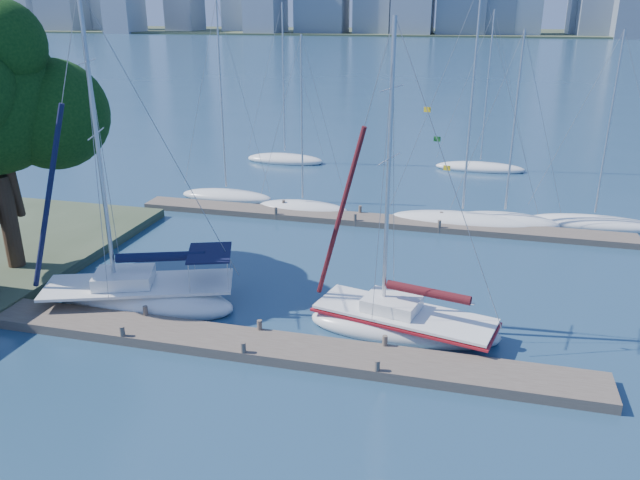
# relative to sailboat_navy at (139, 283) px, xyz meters

# --- Properties ---
(ground) EXTENTS (700.00, 700.00, 0.00)m
(ground) POSITION_rel_sailboat_navy_xyz_m (6.13, -2.46, -1.04)
(ground) COLOR navy
(ground) RESTS_ON ground
(near_dock) EXTENTS (26.00, 2.00, 0.40)m
(near_dock) POSITION_rel_sailboat_navy_xyz_m (6.13, -2.46, -0.84)
(near_dock) COLOR brown
(near_dock) RESTS_ON ground
(far_dock) EXTENTS (30.00, 1.80, 0.36)m
(far_dock) POSITION_rel_sailboat_navy_xyz_m (8.13, 13.54, -0.86)
(far_dock) COLOR brown
(far_dock) RESTS_ON ground
(far_shore) EXTENTS (800.00, 100.00, 1.50)m
(far_shore) POSITION_rel_sailboat_navy_xyz_m (6.13, 317.54, -1.04)
(far_shore) COLOR #38472D
(far_shore) RESTS_ON ground
(sailboat_navy) EXTENTS (9.17, 5.64, 13.68)m
(sailboat_navy) POSITION_rel_sailboat_navy_xyz_m (0.00, 0.00, 0.00)
(sailboat_navy) COLOR white
(sailboat_navy) RESTS_ON ground
(sailboat_maroon) EXTENTS (8.08, 4.18, 12.67)m
(sailboat_maroon) POSITION_rel_sailboat_navy_xyz_m (11.59, 0.36, -0.00)
(sailboat_maroon) COLOR white
(sailboat_maroon) RESTS_ON ground
(bg_boat_0) EXTENTS (6.65, 2.59, 13.17)m
(bg_boat_0) POSITION_rel_sailboat_navy_xyz_m (-2.52, 16.09, -0.79)
(bg_boat_0) COLOR white
(bg_boat_0) RESTS_ON ground
(bg_boat_1) EXTENTS (6.20, 2.79, 11.23)m
(bg_boat_1) POSITION_rel_sailboat_navy_xyz_m (3.31, 14.72, -0.80)
(bg_boat_1) COLOR white
(bg_boat_1) RESTS_ON ground
(bg_boat_3) EXTENTS (8.81, 2.78, 14.15)m
(bg_boat_3) POSITION_rel_sailboat_navy_xyz_m (13.36, 14.52, -0.77)
(bg_boat_3) COLOR white
(bg_boat_3) RESTS_ON ground
(bg_boat_4) EXTENTS (6.64, 2.84, 11.63)m
(bg_boat_4) POSITION_rel_sailboat_navy_xyz_m (15.83, 15.12, -0.78)
(bg_boat_4) COLOR white
(bg_boat_4) RESTS_ON ground
(bg_boat_5) EXTENTS (8.03, 3.88, 11.60)m
(bg_boat_5) POSITION_rel_sailboat_navy_xyz_m (21.04, 16.15, -0.81)
(bg_boat_5) COLOR white
(bg_boat_5) RESTS_ON ground
(bg_boat_6) EXTENTS (6.71, 2.40, 13.11)m
(bg_boat_6) POSITION_rel_sailboat_navy_xyz_m (-1.86, 27.47, -0.77)
(bg_boat_6) COLOR white
(bg_boat_6) RESTS_ON ground
(bg_boat_7) EXTENTS (7.21, 2.51, 12.57)m
(bg_boat_7) POSITION_rel_sailboat_navy_xyz_m (14.25, 28.73, -0.80)
(bg_boat_7) COLOR white
(bg_boat_7) RESTS_ON ground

